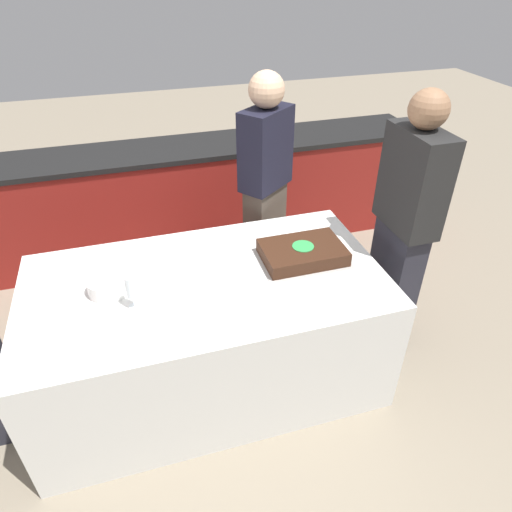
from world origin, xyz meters
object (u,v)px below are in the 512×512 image
at_px(plate_stack, 108,285).
at_px(person_seated_right, 403,230).
at_px(wine_glass, 131,288).
at_px(person_cutting_cake, 265,190).
at_px(cake, 303,253).

bearing_deg(plate_stack, person_seated_right, -1.47).
bearing_deg(wine_glass, person_cutting_cake, 42.04).
distance_m(plate_stack, wine_glass, 0.22).
relative_size(cake, person_seated_right, 0.30).
height_order(person_cutting_cake, person_seated_right, person_seated_right).
bearing_deg(plate_stack, wine_glass, -54.56).
relative_size(cake, person_cutting_cake, 0.30).
relative_size(wine_glass, person_cutting_cake, 0.11).
bearing_deg(wine_glass, plate_stack, 125.44).
distance_m(cake, wine_glass, 0.98).
distance_m(cake, plate_stack, 1.08).
relative_size(person_cutting_cake, person_seated_right, 0.98).
height_order(wine_glass, person_seated_right, person_seated_right).
bearing_deg(person_cutting_cake, wine_glass, 4.26).
distance_m(wine_glass, person_cutting_cake, 1.30).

